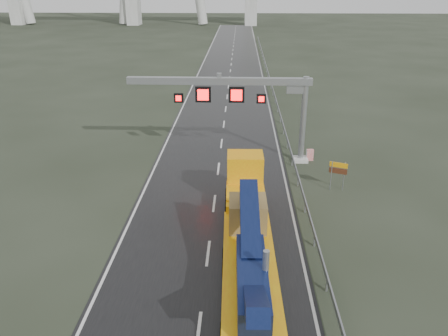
{
  "coord_description": "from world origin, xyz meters",
  "views": [
    {
      "loc": [
        1.66,
        -16.65,
        14.19
      ],
      "look_at": [
        0.72,
        8.81,
        3.2
      ],
      "focal_mm": 35.0,
      "sensor_mm": 36.0,
      "label": 1
    }
  ],
  "objects_px": {
    "exit_sign_pair": "(338,171)",
    "striped_barrier": "(310,155)",
    "sign_gantry": "(245,96)"
  },
  "relations": [
    {
      "from": "sign_gantry",
      "to": "exit_sign_pair",
      "type": "distance_m",
      "value": 9.6
    },
    {
      "from": "exit_sign_pair",
      "to": "striped_barrier",
      "type": "xyz_separation_m",
      "value": [
        -1.13,
        5.7,
        -1.05
      ]
    },
    {
      "from": "exit_sign_pair",
      "to": "sign_gantry",
      "type": "bearing_deg",
      "value": 161.8
    },
    {
      "from": "exit_sign_pair",
      "to": "striped_barrier",
      "type": "bearing_deg",
      "value": 122.3
    },
    {
      "from": "exit_sign_pair",
      "to": "striped_barrier",
      "type": "distance_m",
      "value": 5.91
    },
    {
      "from": "sign_gantry",
      "to": "exit_sign_pair",
      "type": "height_order",
      "value": "sign_gantry"
    },
    {
      "from": "exit_sign_pair",
      "to": "striped_barrier",
      "type": "height_order",
      "value": "exit_sign_pair"
    },
    {
      "from": "exit_sign_pair",
      "to": "striped_barrier",
      "type": "relative_size",
      "value": 2.24
    },
    {
      "from": "striped_barrier",
      "to": "sign_gantry",
      "type": "bearing_deg",
      "value": 176.39
    },
    {
      "from": "sign_gantry",
      "to": "striped_barrier",
      "type": "relative_size",
      "value": 15.15
    }
  ]
}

